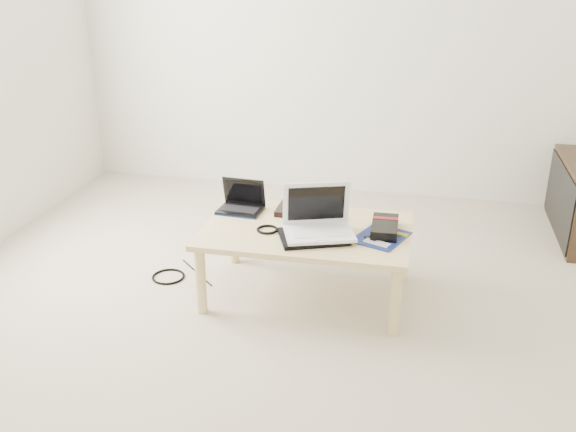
% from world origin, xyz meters
% --- Properties ---
extents(ground, '(4.00, 4.00, 0.00)m').
position_xyz_m(ground, '(0.00, 0.00, 0.00)').
color(ground, beige).
rests_on(ground, ground).
extents(coffee_table, '(1.10, 0.70, 0.40)m').
position_xyz_m(coffee_table, '(0.09, 0.29, 0.35)').
color(coffee_table, '#D9BA83').
rests_on(coffee_table, ground).
extents(book, '(0.32, 0.27, 0.03)m').
position_xyz_m(book, '(0.05, 0.53, 0.42)').
color(book, black).
rests_on(book, coffee_table).
extents(netbook, '(0.26, 0.20, 0.18)m').
position_xyz_m(netbook, '(-0.32, 0.46, 0.44)').
color(netbook, black).
rests_on(netbook, coffee_table).
extents(tablet, '(0.29, 0.25, 0.01)m').
position_xyz_m(tablet, '(0.09, 0.35, 0.41)').
color(tablet, black).
rests_on(tablet, coffee_table).
extents(remote, '(0.10, 0.25, 0.02)m').
position_xyz_m(remote, '(0.23, 0.38, 0.41)').
color(remote, silver).
rests_on(remote, coffee_table).
extents(neoprene_sleeve, '(0.41, 0.35, 0.02)m').
position_xyz_m(neoprene_sleeve, '(0.15, 0.17, 0.41)').
color(neoprene_sleeve, black).
rests_on(neoprene_sleeve, coffee_table).
extents(white_laptop, '(0.41, 0.35, 0.25)m').
position_xyz_m(white_laptop, '(0.17, 0.21, 0.47)').
color(white_laptop, white).
rests_on(white_laptop, neoprene_sleeve).
extents(motherboard, '(0.32, 0.35, 0.01)m').
position_xyz_m(motherboard, '(0.49, 0.25, 0.40)').
color(motherboard, '#0C1450').
rests_on(motherboard, coffee_table).
extents(gpu_box, '(0.14, 0.27, 0.06)m').
position_xyz_m(gpu_box, '(0.50, 0.32, 0.43)').
color(gpu_box, black).
rests_on(gpu_box, coffee_table).
extents(cable_coil, '(0.14, 0.14, 0.01)m').
position_xyz_m(cable_coil, '(-0.11, 0.21, 0.41)').
color(cable_coil, black).
rests_on(cable_coil, coffee_table).
extents(floor_cable_coil, '(0.24, 0.24, 0.01)m').
position_xyz_m(floor_cable_coil, '(-0.73, 0.31, 0.01)').
color(floor_cable_coil, black).
rests_on(floor_cable_coil, ground).
extents(floor_cable_trail, '(0.28, 0.28, 0.01)m').
position_xyz_m(floor_cable_trail, '(-0.59, 0.39, 0.00)').
color(floor_cable_trail, black).
rests_on(floor_cable_trail, ground).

